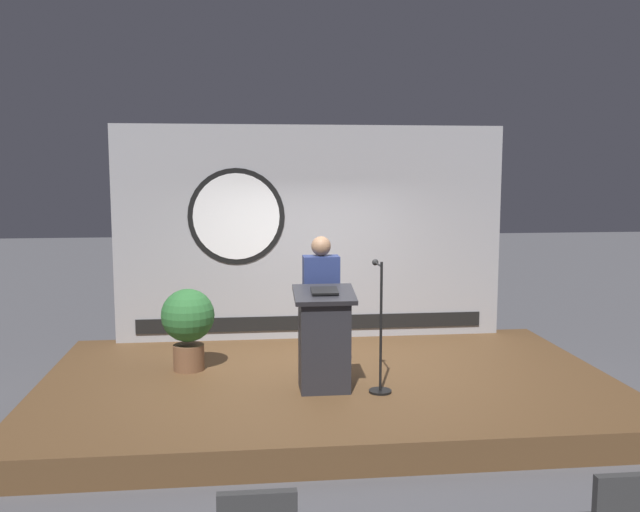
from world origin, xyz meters
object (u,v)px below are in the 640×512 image
podium (324,340)px  speaker_person (321,306)px  microphone_stand (380,347)px  potted_plant (188,321)px

podium → speaker_person: size_ratio=0.69×
microphone_stand → speaker_person: bearing=133.7°
podium → potted_plant: (-1.49, 0.92, 0.04)m
potted_plant → podium: bearing=-31.6°
podium → speaker_person: 0.55m
speaker_person → podium: bearing=-92.5°
podium → microphone_stand: microphone_stand is taller
speaker_person → microphone_stand: size_ratio=1.15×
podium → speaker_person: bearing=87.5°
podium → microphone_stand: size_ratio=0.80×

